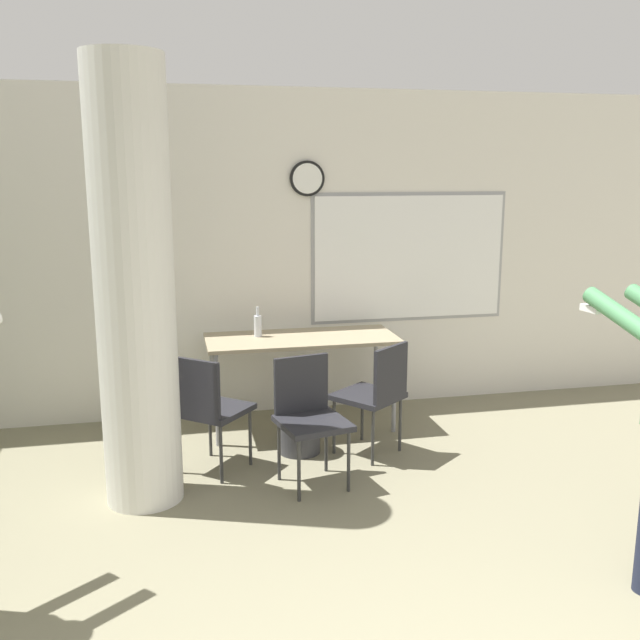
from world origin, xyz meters
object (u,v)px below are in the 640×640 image
object	(u,v)px
bottle_on_table	(258,325)
chair_table_front	(309,412)
chair_table_right	(376,390)
chair_table_left	(208,405)
folding_table	(301,344)

from	to	relation	value
bottle_on_table	chair_table_front	xyz separation A→B (m)	(0.19, -1.15, -0.36)
chair_table_right	bottle_on_table	bearing A→B (deg)	134.64
chair_table_left	chair_table_right	size ratio (longest dim) A/B	1.00
folding_table	chair_table_left	size ratio (longest dim) A/B	1.79
folding_table	chair_table_front	distance (m)	1.09
bottle_on_table	chair_table_left	xyz separation A→B (m)	(-0.47, -0.86, -0.36)
folding_table	chair_table_left	xyz separation A→B (m)	(-0.82, -0.77, -0.21)
bottle_on_table	folding_table	bearing A→B (deg)	-14.40
chair_table_right	chair_table_front	xyz separation A→B (m)	(-0.58, -0.36, 0.00)
chair_table_left	chair_table_right	world-z (taller)	same
folding_table	bottle_on_table	xyz separation A→B (m)	(-0.35, 0.09, 0.15)
bottle_on_table	chair_table_front	bearing A→B (deg)	-80.40
bottle_on_table	chair_table_front	distance (m)	1.22
chair_table_front	chair_table_left	bearing A→B (deg)	156.17
folding_table	chair_table_left	distance (m)	1.14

